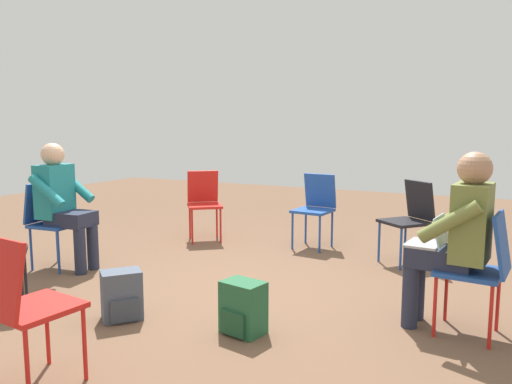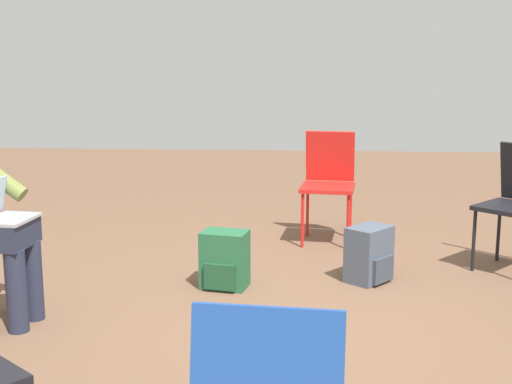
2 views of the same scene
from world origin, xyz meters
name	(u,v)px [view 2 (image 2 of 2)]	position (x,y,z in m)	size (l,w,h in m)	color
ground_plane	(303,333)	(0.00, 0.00, 0.00)	(14.00, 14.00, 0.00)	brown
chair_south	(328,178)	(-0.19, -1.90, 0.50)	(0.44, 0.48, 0.85)	red
backpack_near_laptop_user	(369,257)	(-0.42, -0.90, 0.16)	(0.33, 0.34, 0.36)	#475160
backpack_by_empty_chair	(225,263)	(0.49, -0.72, 0.16)	(0.31, 0.28, 0.36)	#235B38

